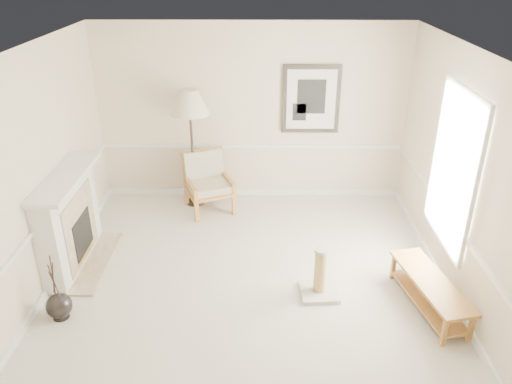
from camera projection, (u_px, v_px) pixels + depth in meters
ground at (248, 290)px, 6.24m from camera, size 5.50×5.50×0.00m
room at (259, 149)px, 5.50m from camera, size 5.04×5.54×2.92m
fireplace at (70, 221)px, 6.53m from camera, size 0.64×1.64×1.31m
floor_vase at (59, 306)px, 5.72m from camera, size 0.29×0.29×0.86m
armchair at (207, 179)px, 8.07m from camera, size 0.93×0.96×0.93m
floor_lamp at (190, 105)px, 7.68m from camera, size 0.68×0.68×1.93m
bench at (430, 289)px, 5.85m from camera, size 0.68×1.42×0.39m
scratching_post at (320, 280)px, 6.10m from camera, size 0.49×0.49×0.65m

